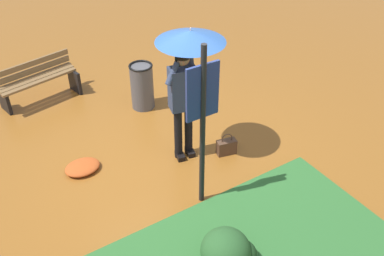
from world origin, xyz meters
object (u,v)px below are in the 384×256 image
(info_sign_post, at_px, (202,111))
(handbag, at_px, (226,147))
(park_bench, at_px, (38,81))
(person_with_umbrella, at_px, (187,63))
(trash_bin, at_px, (142,86))

(info_sign_post, height_order, handbag, info_sign_post)
(info_sign_post, bearing_deg, park_bench, 106.03)
(person_with_umbrella, xyz_separation_m, handbag, (0.49, -0.34, -1.42))
(person_with_umbrella, bearing_deg, trash_bin, 89.07)
(park_bench, height_order, trash_bin, trash_bin)
(trash_bin, bearing_deg, info_sign_post, -99.24)
(person_with_umbrella, xyz_separation_m, park_bench, (-1.45, 2.75, -1.15))
(handbag, bearing_deg, person_with_umbrella, 145.67)
(person_with_umbrella, relative_size, park_bench, 1.45)
(person_with_umbrella, height_order, trash_bin, person_with_umbrella)
(info_sign_post, relative_size, trash_bin, 2.76)
(park_bench, distance_m, trash_bin, 1.90)
(trash_bin, bearing_deg, handbag, -76.08)
(info_sign_post, height_order, trash_bin, info_sign_post)
(handbag, height_order, trash_bin, trash_bin)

